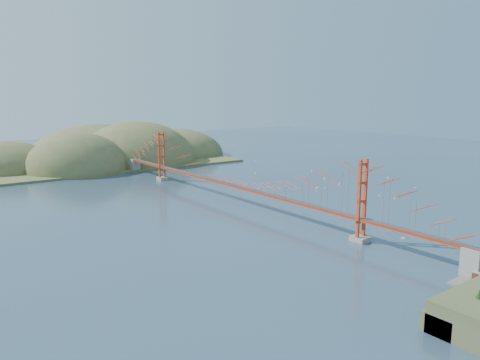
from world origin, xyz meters
TOP-DOWN VIEW (x-y plane):
  - ground at (0.00, 0.00)m, footprint 320.00×320.00m
  - bridge at (0.00, 0.18)m, footprint 2.20×94.40m
  - far_headlands at (2.21, 68.52)m, footprint 84.00×58.00m
  - sailboat_3 at (23.44, 23.28)m, footprint 0.71×0.71m
  - sailboat_1 at (23.97, -0.88)m, footprint 0.64×0.64m
  - sailboat_4 at (42.32, 4.67)m, footprint 0.64×0.64m
  - sailboat_10 at (6.00, -32.90)m, footprint 0.63×0.64m
  - sailboat_8 at (32.22, 7.13)m, footprint 0.50×0.44m
  - sailboat_16 at (29.72, 0.19)m, footprint 0.50×0.50m
  - sailboat_17 at (37.92, 17.16)m, footprint 0.55×0.52m
  - sailboat_2 at (22.09, -0.13)m, footprint 0.62×0.53m
  - sailboat_15 at (37.95, 41.35)m, footprint 0.53×0.62m
  - sailboat_5 at (40.25, -12.48)m, footprint 0.50×0.50m
  - sailboat_14 at (27.85, -15.91)m, footprint 0.55×0.58m
  - sailboat_9 at (46.18, -1.07)m, footprint 0.53×0.53m
  - sailboat_12 at (10.31, 41.67)m, footprint 0.63×0.63m
  - sailboat_6 at (27.12, -12.82)m, footprint 0.49×0.50m

SIDE VIEW (x-z plane):
  - ground at x=0.00m, z-range 0.00..0.00m
  - far_headlands at x=2.21m, z-range -12.50..12.50m
  - sailboat_5 at x=40.25m, z-range -0.14..0.41m
  - sailboat_16 at x=29.72m, z-range -0.15..0.41m
  - sailboat_6 at x=27.12m, z-range -0.15..0.42m
  - sailboat_8 at x=32.22m, z-range -0.15..0.42m
  - sailboat_9 at x=46.18m, z-range -0.16..0.43m
  - sailboat_17 at x=37.92m, z-range -0.16..0.45m
  - sailboat_14 at x=27.85m, z-range -0.18..0.48m
  - sailboat_4 at x=42.32m, z-range -0.19..0.49m
  - sailboat_1 at x=23.97m, z-range -0.19..0.49m
  - sailboat_15 at x=37.95m, z-range -0.20..0.51m
  - sailboat_12 at x=10.31m, z-range -0.20..0.51m
  - sailboat_2 at x=22.09m, z-range -0.20..0.52m
  - sailboat_10 at x=6.00m, z-range -0.20..0.52m
  - sailboat_3 at x=23.44m, z-range -0.21..0.53m
  - bridge at x=0.00m, z-range 1.01..13.01m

